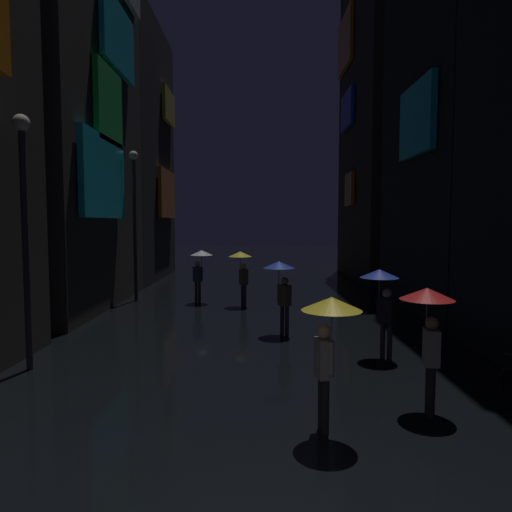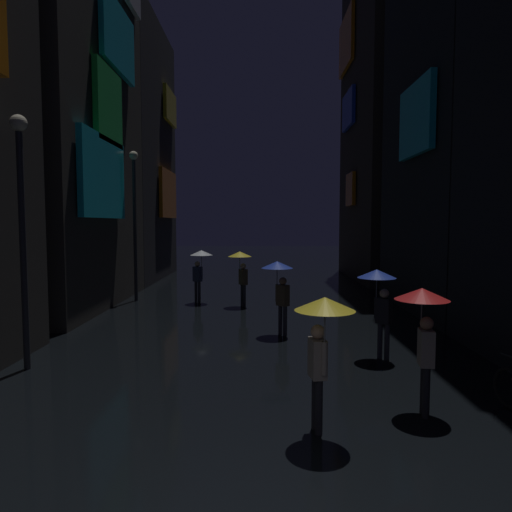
{
  "view_description": "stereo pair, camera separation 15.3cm",
  "coord_description": "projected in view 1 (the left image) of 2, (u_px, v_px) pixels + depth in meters",
  "views": [
    {
      "loc": [
        -0.03,
        -4.05,
        3.21
      ],
      "look_at": [
        0.0,
        11.48,
        2.09
      ],
      "focal_mm": 32.0,
      "sensor_mm": 36.0,
      "label": 1
    },
    {
      "loc": [
        0.12,
        -4.04,
        3.21
      ],
      "look_at": [
        0.0,
        11.48,
        2.09
      ],
      "focal_mm": 32.0,
      "sensor_mm": 36.0,
      "label": 2
    }
  ],
  "objects": [
    {
      "name": "pedestrian_midstreet_centre_red",
      "position": [
        427.0,
        315.0,
        7.64
      ],
      "size": [
        0.9,
        0.9,
        2.12
      ],
      "color": "black",
      "rests_on": "ground"
    },
    {
      "name": "pedestrian_near_crossing_yellow",
      "position": [
        328.0,
        326.0,
        6.8
      ],
      "size": [
        0.9,
        0.9,
        2.12
      ],
      "color": "black",
      "rests_on": "ground"
    },
    {
      "name": "building_right_far",
      "position": [
        388.0,
        81.0,
        25.81
      ],
      "size": [
        4.25,
        8.77,
        22.46
      ],
      "color": "#2D2826",
      "rests_on": "ground"
    },
    {
      "name": "pedestrian_midstreet_left_blue",
      "position": [
        280.0,
        277.0,
        13.04
      ],
      "size": [
        0.9,
        0.9,
        2.12
      ],
      "color": "#2D2D38",
      "rests_on": "ground"
    },
    {
      "name": "building_right_mid",
      "position": [
        467.0,
        33.0,
        16.15
      ],
      "size": [
        4.25,
        7.24,
        19.87
      ],
      "color": "black",
      "rests_on": "ground"
    },
    {
      "name": "pedestrian_foreground_left_clear",
      "position": [
        199.0,
        261.0,
        18.35
      ],
      "size": [
        0.9,
        0.9,
        2.12
      ],
      "color": "#2D2D38",
      "rests_on": "ground"
    },
    {
      "name": "streetlamp_left_far",
      "position": [
        133.0,
        209.0,
        18.59
      ],
      "size": [
        0.36,
        0.36,
        6.13
      ],
      "color": "#2D2D33",
      "rests_on": "ground"
    },
    {
      "name": "pedestrian_foreground_right_blue",
      "position": [
        381.0,
        288.0,
        10.76
      ],
      "size": [
        0.9,
        0.9,
        2.12
      ],
      "color": "#2D2D38",
      "rests_on": "ground"
    },
    {
      "name": "building_left_mid",
      "position": [
        57.0,
        80.0,
        17.08
      ],
      "size": [
        4.25,
        8.96,
        17.14
      ],
      "color": "#33302D",
      "rests_on": "ground"
    },
    {
      "name": "building_left_far",
      "position": [
        125.0,
        153.0,
        26.0
      ],
      "size": [
        4.25,
        8.64,
        14.46
      ],
      "color": "#232328",
      "rests_on": "ground"
    },
    {
      "name": "streetlamp_left_near",
      "position": [
        23.0,
        212.0,
        9.75
      ],
      "size": [
        0.36,
        0.36,
        5.51
      ],
      "color": "#2D2D33",
      "rests_on": "ground"
    },
    {
      "name": "pedestrian_far_right_yellow",
      "position": [
        240.0,
        263.0,
        17.51
      ],
      "size": [
        0.9,
        0.9,
        2.12
      ],
      "color": "#2D2D38",
      "rests_on": "ground"
    }
  ]
}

